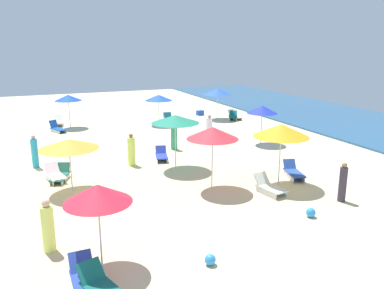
# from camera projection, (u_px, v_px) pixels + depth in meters

# --- Properties ---
(umbrella_0) EXTENTS (1.85, 1.85, 2.36)m
(umbrella_0) POSITION_uv_depth(u_px,v_px,m) (262.00, 109.00, 23.84)
(umbrella_0) COLOR silver
(umbrella_0) RESTS_ON ground_plane
(umbrella_1) EXTENTS (2.41, 2.41, 2.21)m
(umbrella_1) POSITION_uv_depth(u_px,v_px,m) (69.00, 144.00, 16.18)
(umbrella_1) COLOR silver
(umbrella_1) RESTS_ON ground_plane
(lounge_chair_1_0) EXTENTS (1.54, 0.90, 0.70)m
(lounge_chair_1_0) POSITION_uv_depth(u_px,v_px,m) (55.00, 175.00, 17.82)
(lounge_chair_1_0) COLOR silver
(lounge_chair_1_0) RESTS_ON ground_plane
(lounge_chair_1_1) EXTENTS (1.58, 1.08, 0.65)m
(lounge_chair_1_1) POSITION_uv_depth(u_px,v_px,m) (60.00, 175.00, 17.87)
(lounge_chair_1_1) COLOR silver
(lounge_chair_1_1) RESTS_ON ground_plane
(umbrella_2) EXTENTS (1.91, 1.91, 2.39)m
(umbrella_2) POSITION_uv_depth(u_px,v_px,m) (68.00, 98.00, 28.43)
(umbrella_2) COLOR silver
(umbrella_2) RESTS_ON ground_plane
(lounge_chair_2_0) EXTENTS (1.61, 0.74, 0.71)m
(lounge_chair_2_0) POSITION_uv_depth(u_px,v_px,m) (58.00, 122.00, 29.61)
(lounge_chair_2_0) COLOR silver
(lounge_chair_2_0) RESTS_ON ground_plane
(lounge_chair_2_1) EXTENTS (1.59, 1.09, 0.75)m
(lounge_chair_2_1) POSITION_uv_depth(u_px,v_px,m) (57.00, 128.00, 27.51)
(lounge_chair_2_1) COLOR silver
(lounge_chair_2_1) RESTS_ON ground_plane
(umbrella_3) EXTENTS (2.33, 2.33, 2.66)m
(umbrella_3) POSITION_uv_depth(u_px,v_px,m) (175.00, 119.00, 19.04)
(umbrella_3) COLOR silver
(umbrella_3) RESTS_ON ground_plane
(lounge_chair_3_0) EXTENTS (1.40, 0.88, 0.65)m
(lounge_chair_3_0) POSITION_uv_depth(u_px,v_px,m) (161.00, 155.00, 20.94)
(lounge_chair_3_0) COLOR silver
(lounge_chair_3_0) RESTS_ON ground_plane
(umbrella_4) EXTENTS (1.84, 1.84, 2.41)m
(umbrella_4) POSITION_uv_depth(u_px,v_px,m) (98.00, 194.00, 10.50)
(umbrella_4) COLOR silver
(umbrella_4) RESTS_ON ground_plane
(lounge_chair_4_0) EXTENTS (1.67, 1.11, 0.72)m
(lounge_chair_4_0) POSITION_uv_depth(u_px,v_px,m) (102.00, 288.00, 9.61)
(lounge_chair_4_0) COLOR silver
(lounge_chair_4_0) RESTS_ON ground_plane
(lounge_chair_4_1) EXTENTS (1.43, 0.67, 0.68)m
(lounge_chair_4_1) POSITION_uv_depth(u_px,v_px,m) (84.00, 277.00, 10.10)
(lounge_chair_4_1) COLOR silver
(lounge_chair_4_1) RESTS_ON ground_plane
(umbrella_5) EXTENTS (2.04, 2.04, 2.26)m
(umbrella_5) POSITION_uv_depth(u_px,v_px,m) (159.00, 98.00, 29.51)
(umbrella_5) COLOR silver
(umbrella_5) RESTS_ON ground_plane
(lounge_chair_5_0) EXTENTS (1.40, 1.18, 0.71)m
(lounge_chair_5_0) POSITION_uv_depth(u_px,v_px,m) (166.00, 119.00, 30.99)
(lounge_chair_5_0) COLOR silver
(lounge_chair_5_0) RESTS_ON ground_plane
(lounge_chair_5_1) EXTENTS (1.26, 0.72, 0.70)m
(lounge_chair_5_1) POSITION_uv_depth(u_px,v_px,m) (169.00, 119.00, 30.74)
(lounge_chair_5_1) COLOR silver
(lounge_chair_5_1) RESTS_ON ground_plane
(umbrella_6) EXTENTS (2.33, 2.33, 2.46)m
(umbrella_6) POSITION_uv_depth(u_px,v_px,m) (217.00, 92.00, 31.64)
(umbrella_6) COLOR silver
(umbrella_6) RESTS_ON ground_plane
(lounge_chair_6_0) EXTENTS (1.55, 1.22, 0.65)m
(lounge_chair_6_0) POSITION_uv_depth(u_px,v_px,m) (233.00, 116.00, 31.78)
(lounge_chair_6_0) COLOR silver
(lounge_chair_6_0) RESTS_ON ground_plane
(lounge_chair_6_1) EXTENTS (1.45, 0.63, 0.72)m
(lounge_chair_6_1) POSITION_uv_depth(u_px,v_px,m) (235.00, 116.00, 31.96)
(lounge_chair_6_1) COLOR silver
(lounge_chair_6_1) RESTS_ON ground_plane
(umbrella_7) EXTENTS (2.37, 2.37, 2.69)m
(umbrella_7) POSITION_uv_depth(u_px,v_px,m) (281.00, 131.00, 16.78)
(umbrella_7) COLOR silver
(umbrella_7) RESTS_ON ground_plane
(lounge_chair_7_0) EXTENTS (1.53, 0.87, 0.72)m
(lounge_chair_7_0) POSITION_uv_depth(u_px,v_px,m) (269.00, 187.00, 16.33)
(lounge_chair_7_0) COLOR silver
(lounge_chair_7_0) RESTS_ON ground_plane
(lounge_chair_7_1) EXTENTS (1.59, 0.96, 0.73)m
(lounge_chair_7_1) POSITION_uv_depth(u_px,v_px,m) (293.00, 172.00, 18.14)
(lounge_chair_7_1) COLOR silver
(lounge_chair_7_1) RESTS_ON ground_plane
(umbrella_8) EXTENTS (2.16, 2.16, 2.68)m
(umbrella_8) POSITION_uv_depth(u_px,v_px,m) (213.00, 133.00, 16.31)
(umbrella_8) COLOR silver
(umbrella_8) RESTS_ON ground_plane
(beachgoer_0) EXTENTS (0.48, 0.48, 1.64)m
(beachgoer_0) POSITION_uv_depth(u_px,v_px,m) (209.00, 129.00, 25.03)
(beachgoer_0) COLOR white
(beachgoer_0) RESTS_ON ground_plane
(beachgoer_1) EXTENTS (0.51, 0.51, 1.51)m
(beachgoer_1) POSITION_uv_depth(u_px,v_px,m) (174.00, 138.00, 22.90)
(beachgoer_1) COLOR #349B6D
(beachgoer_1) RESTS_ON ground_plane
(beachgoer_2) EXTENTS (0.41, 0.41, 1.57)m
(beachgoer_2) POSITION_uv_depth(u_px,v_px,m) (343.00, 183.00, 15.39)
(beachgoer_2) COLOR #3A3241
(beachgoer_2) RESTS_ON ground_plane
(beachgoer_3) EXTENTS (0.52, 0.52, 1.65)m
(beachgoer_3) POSITION_uv_depth(u_px,v_px,m) (48.00, 227.00, 11.67)
(beachgoer_3) COLOR #E6F871
(beachgoer_3) RESTS_ON ground_plane
(beachgoer_4) EXTENTS (0.44, 0.44, 1.66)m
(beachgoer_4) POSITION_uv_depth(u_px,v_px,m) (35.00, 152.00, 19.54)
(beachgoer_4) COLOR #2A98BC
(beachgoer_4) RESTS_ON ground_plane
(beachgoer_5) EXTENTS (0.40, 0.40, 1.63)m
(beachgoer_5) POSITION_uv_depth(u_px,v_px,m) (131.00, 151.00, 19.94)
(beachgoer_5) COLOR #EAF868
(beachgoer_5) RESTS_ON ground_plane
(beach_ball_0) EXTENTS (0.32, 0.32, 0.32)m
(beach_ball_0) POSITION_uv_depth(u_px,v_px,m) (210.00, 260.00, 11.07)
(beach_ball_0) COLOR #3196E7
(beach_ball_0) RESTS_ON ground_plane
(beach_ball_1) EXTENTS (0.34, 0.34, 0.34)m
(beach_ball_1) POSITION_uv_depth(u_px,v_px,m) (311.00, 213.00, 14.11)
(beach_ball_1) COLOR #2D92E7
(beach_ball_1) RESTS_ON ground_plane
(cooler_box_2) EXTENTS (0.53, 0.65, 0.40)m
(cooler_box_2) POSITION_uv_depth(u_px,v_px,m) (200.00, 113.00, 33.80)
(cooler_box_2) COLOR #234CB5
(cooler_box_2) RESTS_ON ground_plane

